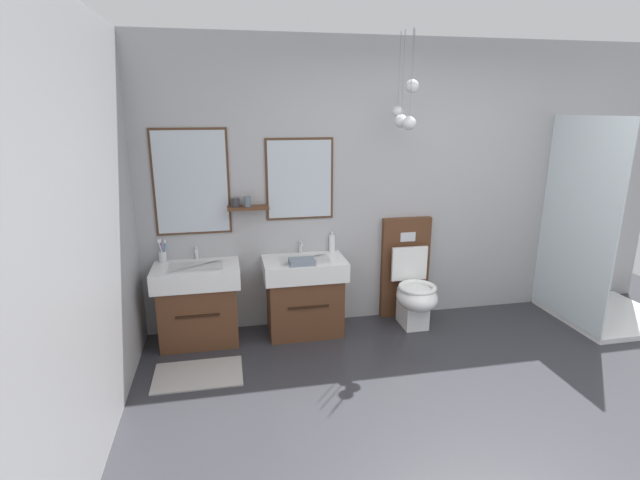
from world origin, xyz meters
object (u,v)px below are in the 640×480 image
(shower_tray, at_px, (596,282))
(folded_hand_towel, at_px, (302,262))
(vanity_sink_left, at_px, (199,302))
(soap_dispenser, at_px, (332,243))
(vanity_sink_right, at_px, (304,294))
(toothbrush_cup, at_px, (163,255))
(toilet, at_px, (411,285))

(shower_tray, bearing_deg, folded_hand_towel, 176.81)
(vanity_sink_left, relative_size, soap_dispenser, 3.79)
(vanity_sink_left, distance_m, shower_tray, 3.77)
(soap_dispenser, bearing_deg, folded_hand_towel, -137.09)
(vanity_sink_right, distance_m, toothbrush_cup, 1.30)
(folded_hand_towel, height_order, shower_tray, shower_tray)
(vanity_sink_left, height_order, vanity_sink_right, same)
(vanity_sink_left, bearing_deg, vanity_sink_right, 0.00)
(vanity_sink_right, xyz_separation_m, folded_hand_towel, (-0.04, -0.14, 0.36))
(toilet, bearing_deg, toothbrush_cup, 175.94)
(toilet, height_order, folded_hand_towel, toilet)
(folded_hand_towel, relative_size, shower_tray, 0.11)
(vanity_sink_right, bearing_deg, toothbrush_cup, 172.48)
(toothbrush_cup, height_order, shower_tray, shower_tray)
(vanity_sink_left, distance_m, soap_dispenser, 1.32)
(shower_tray, bearing_deg, soap_dispenser, 169.37)
(soap_dispenser, bearing_deg, toilet, -13.07)
(soap_dispenser, height_order, shower_tray, shower_tray)
(toothbrush_cup, distance_m, soap_dispenser, 1.53)
(soap_dispenser, xyz_separation_m, folded_hand_towel, (-0.34, -0.31, -0.06))
(vanity_sink_right, xyz_separation_m, toothbrush_cup, (-1.23, 0.16, 0.39))
(vanity_sink_right, xyz_separation_m, soap_dispenser, (0.30, 0.17, 0.42))
(vanity_sink_left, height_order, shower_tray, shower_tray)
(soap_dispenser, height_order, folded_hand_towel, soap_dispenser)
(toothbrush_cup, height_order, folded_hand_towel, toothbrush_cup)
(vanity_sink_left, xyz_separation_m, soap_dispenser, (1.24, 0.17, 0.42))
(toilet, distance_m, toothbrush_cup, 2.30)
(vanity_sink_left, bearing_deg, folded_hand_towel, -8.91)
(vanity_sink_left, height_order, toothbrush_cup, toothbrush_cup)
(vanity_sink_left, xyz_separation_m, shower_tray, (3.75, -0.30, 0.02))
(vanity_sink_right, height_order, shower_tray, shower_tray)
(vanity_sink_left, height_order, soap_dispenser, soap_dispenser)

